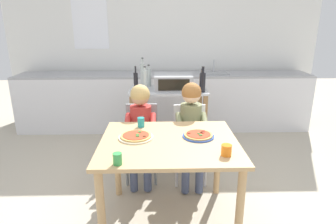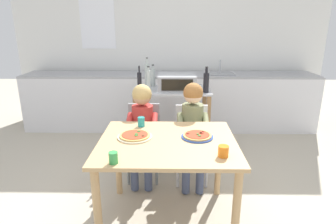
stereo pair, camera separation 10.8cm
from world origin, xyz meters
name	(u,v)px [view 2 (the right image)]	position (x,y,z in m)	size (l,w,h in m)	color
ground_plane	(169,162)	(0.00, 1.08, 0.00)	(10.82, 10.82, 0.00)	#B7AD99
back_wall_tiled	(170,42)	(0.00, 2.77, 1.35)	(5.09, 0.13, 2.70)	white
kitchen_counter	(170,101)	(0.00, 2.36, 0.45)	(4.58, 0.60, 1.09)	silver
kitchen_island_cart	(172,111)	(0.03, 1.37, 0.58)	(0.95, 0.56, 0.87)	#B7BABF
toaster_oven	(177,82)	(0.09, 1.37, 0.96)	(0.46, 0.38, 0.18)	#999BA0
bottle_tall_green_wine	(149,80)	(-0.25, 1.26, 1.00)	(0.05, 0.05, 0.30)	#ADB7B2
bottle_brown_beer	(147,74)	(-0.29, 1.58, 1.02)	(0.06, 0.06, 0.36)	#ADB7B2
bottle_slim_sauce	(153,77)	(-0.21, 1.54, 0.99)	(0.06, 0.06, 0.28)	#ADB7B2
bottle_dark_olive_oil	(206,81)	(0.45, 1.32, 0.98)	(0.06, 0.06, 0.26)	#4C2D14
bottle_clear_vinegar	(139,81)	(-0.36, 1.26, 0.99)	(0.05, 0.05, 0.31)	black
bottle_squat_spirits	(206,82)	(0.44, 1.20, 1.00)	(0.07, 0.07, 0.31)	black
dining_table	(167,153)	(0.00, 0.00, 0.64)	(1.11, 0.93, 0.75)	tan
dining_chair_left	(144,136)	(-0.27, 0.77, 0.48)	(0.36, 0.36, 0.81)	gray
dining_chair_right	(192,138)	(0.25, 0.72, 0.48)	(0.36, 0.36, 0.81)	silver
child_in_red_shirt	(142,122)	(-0.27, 0.66, 0.69)	(0.32, 0.42, 1.05)	#424C6B
child_in_olive_shirt	(193,122)	(0.25, 0.61, 0.70)	(0.32, 0.42, 1.08)	#424C6B
pizza_plate_cream	(135,136)	(-0.27, 0.07, 0.77)	(0.29, 0.29, 0.03)	beige
pizza_plate_blue_rimmed	(197,136)	(0.25, 0.07, 0.77)	(0.27, 0.27, 0.03)	#3356B7
drinking_cup_green	(113,158)	(-0.36, -0.40, 0.80)	(0.06, 0.06, 0.08)	green
drinking_cup_teal	(141,122)	(-0.25, 0.33, 0.80)	(0.06, 0.06, 0.09)	teal
drinking_cup_orange	(223,151)	(0.40, -0.28, 0.79)	(0.08, 0.08, 0.08)	orange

